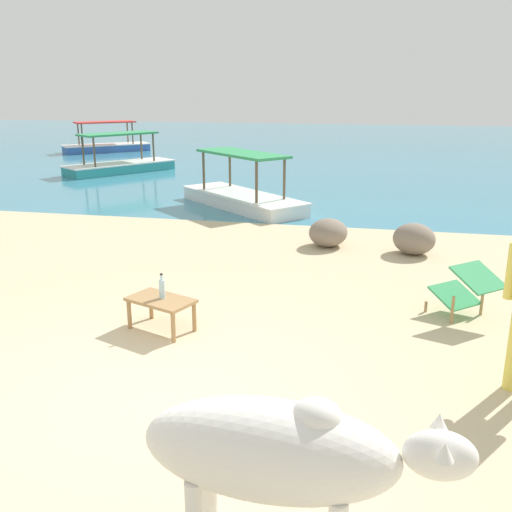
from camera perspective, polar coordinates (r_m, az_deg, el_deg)
The scene contains 11 objects.
sand_beach at distance 5.44m, azimuth -11.49°, elevation -14.06°, with size 18.00×14.00×0.04m, color #CCB78E.
water_surface at distance 26.48m, azimuth 7.73°, elevation 10.48°, with size 60.00×36.00×0.03m, color teal.
cow at distance 3.46m, azimuth 2.27°, elevation -19.01°, with size 1.89×0.57×1.07m.
low_bench_table at distance 6.67m, azimuth -9.48°, elevation -4.72°, with size 0.87×0.69×0.39m.
bottle at distance 6.62m, azimuth -9.39°, elevation -3.21°, with size 0.07×0.07×0.30m.
deck_chair_far at distance 7.35m, azimuth 20.25°, elevation -3.01°, with size 0.91×0.92×0.68m.
shore_rock_large at distance 9.94m, azimuth 15.52°, elevation 1.66°, with size 0.71×0.65×0.53m, color gray.
shore_rock_medium at distance 10.14m, azimuth 7.23°, elevation 2.34°, with size 0.74×0.66×0.49m, color gray.
boat_teal at distance 19.62m, azimuth -13.44°, elevation 8.93°, with size 3.08×3.66×1.29m.
boat_blue at distance 26.19m, azimuth -14.73°, elevation 10.67°, with size 3.55×3.25×1.29m.
boat_white at distance 13.48m, azimuth -1.38°, elevation 6.04°, with size 3.52×3.30×1.29m.
Camera 1 is at (1.98, -4.26, 2.77)m, focal length 40.00 mm.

